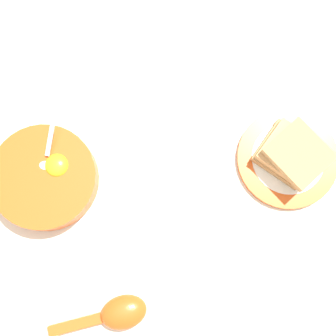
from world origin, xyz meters
TOP-DOWN VIEW (x-y plane):
  - ground_plane at (0.00, 0.00)m, footprint 3.00×3.00m
  - egg_bowl at (0.19, -0.01)m, footprint 0.17×0.17m
  - toast_plate at (-0.21, -0.10)m, footprint 0.17×0.17m
  - toast_sandwich at (-0.21, -0.10)m, footprint 0.13×0.12m
  - soup_spoon at (0.04, 0.19)m, footprint 0.16×0.09m

SIDE VIEW (x-z plane):
  - ground_plane at x=0.00m, z-range 0.00..0.00m
  - toast_plate at x=-0.21m, z-range 0.00..0.01m
  - soup_spoon at x=0.04m, z-range 0.00..0.03m
  - egg_bowl at x=0.19m, z-range -0.01..0.06m
  - toast_sandwich at x=-0.21m, z-range 0.01..0.06m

